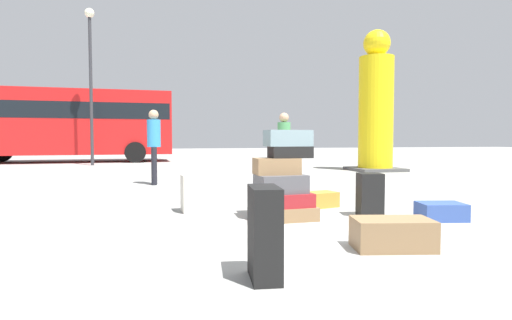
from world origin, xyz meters
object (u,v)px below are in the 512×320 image
(suitcase_cream_right_side, at_px, (191,194))
(person_tourist_with_camera, at_px, (284,141))
(suitcase_black_upright_blue, at_px, (370,195))
(parked_bus, at_px, (66,121))
(lamp_post, at_px, (90,63))
(suitcase_tower, at_px, (283,180))
(suitcase_tan_foreground_near, at_px, (314,200))
(suitcase_black_behind_tower, at_px, (265,233))
(suitcase_brown_foreground_far, at_px, (392,234))
(person_bearded_onlooker, at_px, (154,140))
(yellow_dummy_statue, at_px, (376,108))
(suitcase_navy_left_side, at_px, (441,211))

(suitcase_cream_right_side, xyz_separation_m, person_tourist_with_camera, (2.38, 3.30, 0.71))
(suitcase_black_upright_blue, xyz_separation_m, parked_bus, (-6.72, 14.82, 1.54))
(parked_bus, distance_m, lamp_post, 3.69)
(suitcase_tower, distance_m, suitcase_tan_foreground_near, 1.11)
(suitcase_tower, height_order, suitcase_black_behind_tower, suitcase_tower)
(suitcase_brown_foreground_far, bearing_deg, suitcase_cream_right_side, 136.25)
(suitcase_black_behind_tower, relative_size, person_bearded_onlooker, 0.41)
(suitcase_tan_foreground_near, height_order, parked_bus, parked_bus)
(suitcase_black_upright_blue, height_order, yellow_dummy_statue, yellow_dummy_statue)
(suitcase_navy_left_side, bearing_deg, suitcase_black_behind_tower, -137.96)
(suitcase_cream_right_side, bearing_deg, suitcase_black_behind_tower, -88.87)
(suitcase_black_upright_blue, bearing_deg, suitcase_black_behind_tower, -122.51)
(suitcase_cream_right_side, bearing_deg, suitcase_brown_foreground_far, -59.98)
(suitcase_tower, distance_m, person_bearded_onlooker, 4.86)
(suitcase_tan_foreground_near, xyz_separation_m, yellow_dummy_statue, (4.56, 6.35, 1.90))
(suitcase_brown_foreground_far, xyz_separation_m, suitcase_black_behind_tower, (-1.38, -0.54, 0.20))
(suitcase_cream_right_side, xyz_separation_m, suitcase_tan_foreground_near, (1.84, -0.04, -0.15))
(suitcase_cream_right_side, bearing_deg, suitcase_black_upright_blue, -25.53)
(suitcase_brown_foreground_far, height_order, lamp_post, lamp_post)
(suitcase_black_upright_blue, distance_m, person_bearded_onlooker, 5.47)
(person_bearded_onlooker, xyz_separation_m, lamp_post, (-2.42, 7.55, 2.94))
(suitcase_brown_foreground_far, relative_size, person_tourist_with_camera, 0.44)
(yellow_dummy_statue, xyz_separation_m, lamp_post, (-9.37, 4.99, 1.93))
(person_bearded_onlooker, bearing_deg, lamp_post, -160.47)
(suitcase_tower, bearing_deg, lamp_post, 108.68)
(suitcase_black_behind_tower, distance_m, yellow_dummy_statue, 11.22)
(suitcase_tower, xyz_separation_m, suitcase_cream_right_side, (-1.12, 0.79, -0.24))
(suitcase_tower, distance_m, suitcase_brown_foreground_far, 1.76)
(yellow_dummy_statue, bearing_deg, parked_bus, 144.77)
(suitcase_black_behind_tower, height_order, suitcase_tan_foreground_near, suitcase_black_behind_tower)
(suitcase_tan_foreground_near, bearing_deg, person_bearded_onlooker, 107.38)
(suitcase_black_behind_tower, height_order, suitcase_navy_left_side, suitcase_black_behind_tower)
(suitcase_navy_left_side, xyz_separation_m, parked_bus, (-7.48, 15.26, 1.72))
(suitcase_cream_right_side, distance_m, suitcase_black_behind_tower, 2.98)
(suitcase_cream_right_side, xyz_separation_m, lamp_post, (-2.97, 11.30, 3.68))
(suitcase_cream_right_side, xyz_separation_m, suitcase_black_upright_blue, (2.30, -0.87, 0.03))
(suitcase_tower, distance_m, suitcase_navy_left_side, 2.05)
(lamp_post, bearing_deg, suitcase_tower, -71.32)
(suitcase_tower, height_order, lamp_post, lamp_post)
(suitcase_brown_foreground_far, bearing_deg, suitcase_navy_left_side, 50.33)
(person_tourist_with_camera, relative_size, yellow_dummy_statue, 0.36)
(suitcase_navy_left_side, distance_m, person_tourist_with_camera, 4.74)
(suitcase_brown_foreground_far, xyz_separation_m, suitcase_black_upright_blue, (0.61, 1.56, 0.15))
(suitcase_black_behind_tower, xyz_separation_m, person_bearded_onlooker, (-0.86, 6.71, 0.67))
(suitcase_tan_foreground_near, distance_m, suitcase_black_upright_blue, 0.97)
(yellow_dummy_statue, bearing_deg, lamp_post, 151.98)
(suitcase_cream_right_side, xyz_separation_m, person_bearded_onlooker, (-0.54, 3.75, 0.75))
(parked_bus, relative_size, lamp_post, 1.51)
(suitcase_black_behind_tower, distance_m, person_tourist_with_camera, 6.63)
(suitcase_black_upright_blue, height_order, lamp_post, lamp_post)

